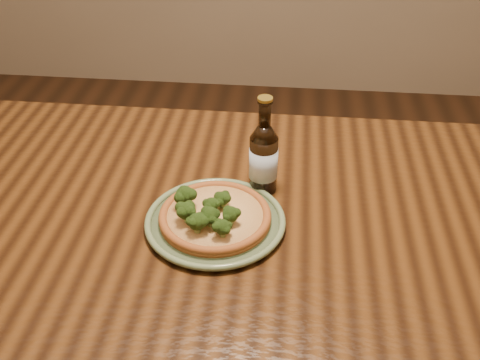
# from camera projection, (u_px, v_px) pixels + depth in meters

# --- Properties ---
(table) EXTENTS (1.60, 0.90, 0.75)m
(table) POSITION_uv_depth(u_px,v_px,m) (200.00, 244.00, 1.26)
(table) COLOR #43250E
(table) RESTS_ON ground
(plate) EXTENTS (0.29, 0.29, 0.02)m
(plate) POSITION_uv_depth(u_px,v_px,m) (215.00, 221.00, 1.16)
(plate) COLOR #647953
(plate) RESTS_ON table
(pizza) EXTENTS (0.23, 0.23, 0.06)m
(pizza) POSITION_uv_depth(u_px,v_px,m) (214.00, 216.00, 1.15)
(pizza) COLOR #955021
(pizza) RESTS_ON plate
(beer_bottle) EXTENTS (0.06, 0.06, 0.23)m
(beer_bottle) POSITION_uv_depth(u_px,v_px,m) (264.00, 157.00, 1.22)
(beer_bottle) COLOR black
(beer_bottle) RESTS_ON table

